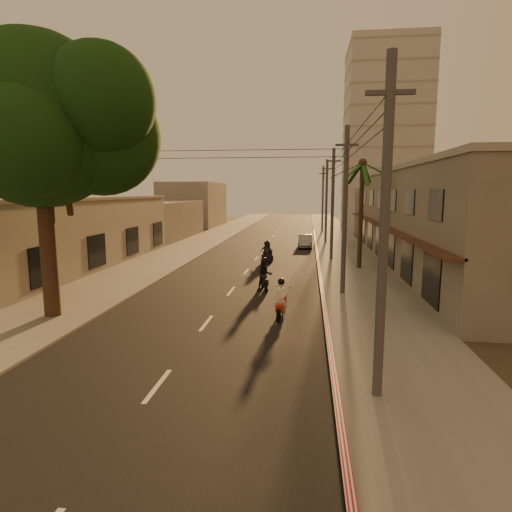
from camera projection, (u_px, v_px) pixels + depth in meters
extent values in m
plane|color=#383023|center=(194.00, 339.00, 16.33)|extent=(160.00, 160.00, 0.00)
cube|color=black|center=(256.00, 258.00, 35.96)|extent=(10.00, 140.00, 0.02)
cube|color=slate|center=(347.00, 260.00, 35.06)|extent=(5.00, 140.00, 0.12)
cube|color=slate|center=(170.00, 256.00, 36.85)|extent=(5.00, 140.00, 0.12)
cube|color=#B6131F|center=(319.00, 269.00, 30.43)|extent=(0.20, 60.00, 0.20)
cube|color=gray|center=(440.00, 220.00, 31.81)|extent=(8.00, 34.00, 7.00)
cube|color=#A29B92|center=(443.00, 170.00, 31.26)|extent=(8.20, 34.20, 0.30)
cube|color=#46281C|center=(380.00, 225.00, 32.38)|extent=(0.80, 34.00, 0.12)
cube|color=#A29B92|center=(58.00, 234.00, 31.37)|extent=(8.00, 24.00, 5.00)
cube|color=gray|center=(55.00, 198.00, 30.98)|extent=(8.20, 24.20, 0.20)
cube|color=#B7B5B2|center=(384.00, 138.00, 67.30)|extent=(12.00, 12.00, 28.00)
cylinder|color=black|center=(49.00, 251.00, 18.68)|extent=(0.70, 0.70, 6.00)
cylinder|color=black|center=(66.00, 182.00, 18.53)|extent=(1.22, 2.17, 3.04)
cylinder|color=black|center=(25.00, 177.00, 17.98)|extent=(1.31, 1.49, 2.73)
sphere|color=black|center=(39.00, 121.00, 17.86)|extent=(7.20, 7.20, 7.20)
sphere|color=black|center=(101.00, 136.00, 18.65)|extent=(5.20, 5.20, 5.20)
sphere|color=black|center=(13.00, 132.00, 18.91)|extent=(4.80, 4.80, 4.80)
sphere|color=black|center=(26.00, 138.00, 16.16)|extent=(4.60, 4.60, 4.60)
sphere|color=black|center=(100.00, 100.00, 16.91)|extent=(4.40, 4.40, 4.40)
sphere|color=black|center=(93.00, 105.00, 19.91)|extent=(4.40, 4.40, 4.40)
cylinder|color=black|center=(361.00, 217.00, 30.52)|extent=(0.32, 0.32, 7.60)
sphere|color=black|center=(363.00, 163.00, 29.95)|extent=(0.60, 0.60, 0.60)
cylinder|color=#38383A|center=(384.00, 235.00, 11.00)|extent=(0.26, 0.26, 9.00)
cube|color=#38383A|center=(390.00, 92.00, 10.47)|extent=(1.20, 0.12, 0.12)
cylinder|color=#38383A|center=(345.00, 212.00, 22.77)|extent=(0.26, 0.26, 9.00)
cube|color=#38383A|center=(347.00, 145.00, 22.25)|extent=(1.20, 0.12, 0.12)
cylinder|color=#38383A|center=(332.00, 205.00, 34.55)|extent=(0.26, 0.26, 9.00)
cube|color=#38383A|center=(334.00, 161.00, 34.03)|extent=(1.20, 0.12, 0.12)
cylinder|color=#38383A|center=(326.00, 202.00, 46.33)|extent=(0.26, 0.26, 9.00)
cube|color=#38383A|center=(327.00, 169.00, 45.81)|extent=(1.20, 0.12, 0.12)
cylinder|color=#38383A|center=(323.00, 200.00, 58.11)|extent=(0.26, 0.26, 9.00)
cube|color=#38383A|center=(323.00, 173.00, 57.59)|extent=(1.20, 0.12, 0.12)
cube|color=#A29B92|center=(380.00, 211.00, 58.38)|extent=(8.00, 14.00, 6.00)
cube|color=#A29B92|center=(154.00, 220.00, 51.05)|extent=(8.00, 14.00, 4.40)
cube|color=#A29B92|center=(194.00, 205.00, 68.52)|extent=(8.00, 14.00, 7.00)
cylinder|color=black|center=(284.00, 308.00, 19.69)|extent=(0.17, 0.58, 0.57)
cylinder|color=black|center=(279.00, 316.00, 18.46)|extent=(0.17, 0.58, 0.57)
cube|color=#AD1D0D|center=(281.00, 306.00, 18.96)|extent=(0.42, 1.15, 0.31)
cube|color=#AD1D0D|center=(283.00, 300.00, 19.43)|extent=(0.32, 0.14, 0.61)
cylinder|color=silver|center=(284.00, 292.00, 19.49)|extent=(0.56, 0.11, 0.04)
imported|color=white|center=(281.00, 300.00, 18.91)|extent=(0.73, 0.56, 1.72)
sphere|color=black|center=(281.00, 282.00, 18.79)|extent=(0.31, 0.31, 0.31)
sphere|color=silver|center=(277.00, 286.00, 19.50)|extent=(0.12, 0.12, 0.12)
sphere|color=silver|center=(290.00, 287.00, 19.37)|extent=(0.12, 0.12, 0.12)
cylinder|color=black|center=(263.00, 283.00, 25.01)|extent=(0.25, 0.61, 0.60)
cylinder|color=black|center=(266.00, 288.00, 23.69)|extent=(0.25, 0.61, 0.60)
cube|color=black|center=(264.00, 281.00, 24.23)|extent=(0.58, 1.22, 0.32)
cube|color=black|center=(263.00, 276.00, 24.73)|extent=(0.34, 0.18, 0.65)
cylinder|color=silver|center=(263.00, 269.00, 24.80)|extent=(0.59, 0.18, 0.04)
imported|color=black|center=(264.00, 275.00, 24.18)|extent=(1.20, 1.10, 1.81)
sphere|color=black|center=(264.00, 260.00, 24.05)|extent=(0.32, 0.32, 0.32)
cylinder|color=black|center=(269.00, 258.00, 34.77)|extent=(0.25, 0.53, 0.52)
cylinder|color=black|center=(263.00, 260.00, 33.72)|extent=(0.25, 0.53, 0.52)
cube|color=black|center=(266.00, 256.00, 34.14)|extent=(0.56, 1.06, 0.28)
cube|color=black|center=(268.00, 253.00, 34.54)|extent=(0.30, 0.17, 0.56)
cylinder|color=silver|center=(268.00, 249.00, 34.60)|extent=(0.50, 0.19, 0.04)
imported|color=black|center=(266.00, 252.00, 34.10)|extent=(1.14, 0.91, 1.57)
sphere|color=black|center=(266.00, 243.00, 33.99)|extent=(0.28, 0.28, 0.28)
cylinder|color=black|center=(271.00, 259.00, 34.01)|extent=(0.29, 0.58, 0.58)
cylinder|color=black|center=(264.00, 261.00, 32.87)|extent=(0.29, 0.58, 0.58)
cube|color=black|center=(267.00, 257.00, 33.33)|extent=(0.65, 1.17, 0.31)
cube|color=black|center=(270.00, 254.00, 33.77)|extent=(0.33, 0.20, 0.62)
cylinder|color=silver|center=(271.00, 249.00, 33.82)|extent=(0.55, 0.23, 0.04)
imported|color=black|center=(268.00, 253.00, 33.28)|extent=(1.20, 1.09, 1.74)
sphere|color=black|center=(268.00, 242.00, 33.16)|extent=(0.31, 0.31, 0.31)
imported|color=#929599|center=(305.00, 241.00, 42.97)|extent=(1.38, 3.93, 1.29)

